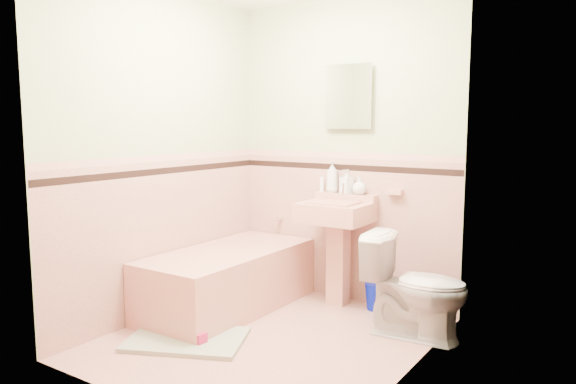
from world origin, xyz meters
The scene contains 31 objects.
floor centered at (0.00, 0.00, 0.00)m, with size 2.20×2.20×0.00m, color tan.
wall_back centered at (0.00, 1.10, 1.25)m, with size 2.50×2.50×0.00m, color beige.
wall_front centered at (0.00, -1.10, 1.25)m, with size 2.50×2.50×0.00m, color beige.
wall_left centered at (-1.00, 0.00, 1.25)m, with size 2.50×2.50×0.00m, color beige.
wall_right centered at (1.00, 0.00, 1.25)m, with size 2.50×2.50×0.00m, color beige.
wainscot_back centered at (0.00, 1.09, 0.60)m, with size 2.00×2.00×0.00m, color tan.
wainscot_front centered at (0.00, -1.09, 0.60)m, with size 2.00×2.00×0.00m, color tan.
wainscot_left centered at (-0.99, 0.00, 0.60)m, with size 2.20×2.20×0.00m, color tan.
wainscot_right centered at (0.99, 0.00, 0.60)m, with size 2.20×2.20×0.00m, color tan.
accent_back centered at (0.00, 1.08, 1.12)m, with size 2.00×2.00×0.00m, color black.
accent_front centered at (0.00, -1.08, 1.12)m, with size 2.00×2.00×0.00m, color black.
accent_left centered at (-0.98, 0.00, 1.12)m, with size 2.20×2.20×0.00m, color black.
accent_right centered at (0.98, 0.00, 1.12)m, with size 2.20×2.20×0.00m, color black.
cap_back centered at (0.00, 1.08, 1.22)m, with size 2.00×2.00×0.00m, color tan.
cap_front centered at (0.00, -1.08, 1.22)m, with size 2.00×2.00×0.00m, color tan.
cap_left centered at (-0.98, 0.00, 1.22)m, with size 2.20×2.20×0.00m, color tan.
cap_right centered at (0.98, 0.00, 1.22)m, with size 2.20×2.20×0.00m, color tan.
bathtub centered at (-0.63, 0.33, 0.23)m, with size 0.70×1.50×0.45m, color tan.
tub_faucet centered at (-0.63, 1.05, 0.63)m, with size 0.04×0.04×0.12m, color silver.
sink centered at (0.05, 0.86, 0.43)m, with size 0.54×0.48×0.85m, color tan, non-canonical shape.
sink_faucet centered at (0.05, 1.00, 0.95)m, with size 0.02×0.02×0.10m, color silver.
medicine_cabinet centered at (0.05, 1.07, 1.70)m, with size 0.36×0.04×0.45m, color white.
soap_dish centered at (0.47, 1.06, 0.95)m, with size 0.12×0.07×0.04m, color tan.
soap_bottle_left centered at (-0.08, 1.04, 1.04)m, with size 0.10×0.10×0.26m, color #B2B2B2.
soap_bottle_mid centered at (0.06, 1.04, 1.01)m, with size 0.09×0.09×0.20m, color #B2B2B2.
soap_bottle_right centered at (0.17, 1.04, 0.98)m, with size 0.11×0.11×0.14m, color #B2B2B2.
tube centered at (-0.18, 1.04, 0.97)m, with size 0.04×0.04×0.12m, color white.
toilet centered at (0.83, 0.60, 0.36)m, with size 0.40×0.71×0.72m, color white.
bucket centered at (0.38, 0.98, 0.11)m, with size 0.22×0.22×0.22m, color #0110BE, non-canonical shape.
bath_mat centered at (-0.43, -0.35, 0.02)m, with size 0.78×0.52×0.03m, color gray.
shoe centered at (-0.34, -0.36, 0.06)m, with size 0.16×0.08×0.07m, color #BF1E59.
Camera 1 is at (2.12, -2.94, 1.48)m, focal length 34.00 mm.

